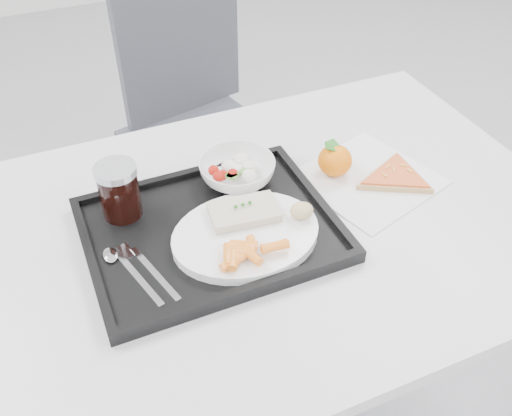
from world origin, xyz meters
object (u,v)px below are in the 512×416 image
object	(u,v)px
table	(260,247)
dinner_plate	(246,235)
chair	(195,107)
cola_glass	(119,190)
salad_bowl	(237,171)
tray	(210,231)
pizza_slice	(396,177)
tangerine	(335,160)

from	to	relation	value
table	dinner_plate	xyz separation A→B (m)	(-0.05, -0.05, 0.09)
chair	cola_glass	xyz separation A→B (m)	(-0.36, -0.67, 0.28)
table	chair	size ratio (longest dim) A/B	1.29
salad_bowl	cola_glass	bearing A→B (deg)	-178.48
table	cola_glass	world-z (taller)	cola_glass
table	tray	bearing A→B (deg)	176.80
chair	table	bearing A→B (deg)	-98.77
tray	pizza_slice	world-z (taller)	tray
tangerine	dinner_plate	bearing A→B (deg)	-154.15
table	cola_glass	distance (m)	0.29
tray	dinner_plate	size ratio (longest dim) A/B	1.67
tangerine	pizza_slice	bearing A→B (deg)	-33.97
tray	pizza_slice	distance (m)	0.40
tray	tangerine	bearing A→B (deg)	13.20
chair	dinner_plate	distance (m)	0.88
tray	dinner_plate	world-z (taller)	dinner_plate
salad_bowl	tangerine	bearing A→B (deg)	-11.95
cola_glass	dinner_plate	bearing A→B (deg)	-40.18
table	tray	xyz separation A→B (m)	(-0.10, 0.01, 0.08)
dinner_plate	pizza_slice	bearing A→B (deg)	8.04
dinner_plate	tangerine	distance (m)	0.28
table	pizza_slice	world-z (taller)	pizza_slice
chair	dinner_plate	bearing A→B (deg)	-101.54
dinner_plate	tray	bearing A→B (deg)	134.44
chair	cola_glass	bearing A→B (deg)	-117.80
salad_bowl	cola_glass	distance (m)	0.24
table	chair	world-z (taller)	chair
chair	dinner_plate	size ratio (longest dim) A/B	3.44
chair	tray	distance (m)	0.84
table	salad_bowl	bearing A→B (deg)	89.43
cola_glass	table	bearing A→B (deg)	-25.48
dinner_plate	salad_bowl	xyz separation A→B (m)	(0.05, 0.16, 0.01)
table	chair	bearing A→B (deg)	81.23
cola_glass	tangerine	distance (m)	0.44
dinner_plate	pizza_slice	xyz separation A→B (m)	(0.35, 0.05, -0.01)
chair	tangerine	distance (m)	0.76
salad_bowl	cola_glass	xyz separation A→B (m)	(-0.24, -0.01, 0.03)
tray	pizza_slice	bearing A→B (deg)	-0.09
dinner_plate	cola_glass	bearing A→B (deg)	139.82
chair	tangerine	world-z (taller)	chair
cola_glass	tangerine	world-z (taller)	cola_glass
cola_glass	tangerine	size ratio (longest dim) A/B	1.26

